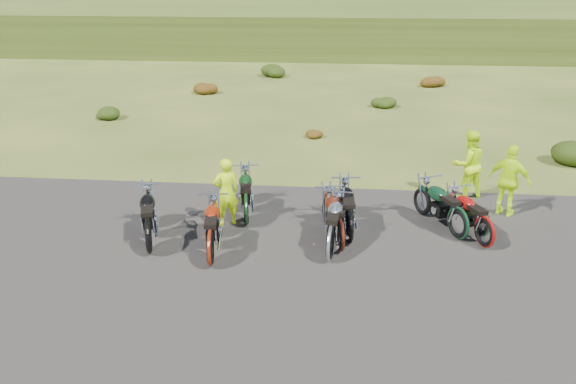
# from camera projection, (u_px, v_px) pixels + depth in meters

# --- Properties ---
(ground) EXTENTS (300.00, 300.00, 0.00)m
(ground) POSITION_uv_depth(u_px,v_px,m) (307.00, 254.00, 12.18)
(ground) COLOR #384B19
(ground) RESTS_ON ground
(gravel_pad) EXTENTS (20.00, 12.00, 0.04)m
(gravel_pad) POSITION_uv_depth(u_px,v_px,m) (300.00, 304.00, 10.33)
(gravel_pad) COLOR black
(gravel_pad) RESTS_ON ground
(hill_slope) EXTENTS (300.00, 45.97, 9.37)m
(hill_slope) POSITION_uv_depth(u_px,v_px,m) (337.00, 31.00, 58.52)
(hill_slope) COLOR #2F4115
(hill_slope) RESTS_ON ground
(hill_plateau) EXTENTS (300.00, 90.00, 9.17)m
(hill_plateau) POSITION_uv_depth(u_px,v_px,m) (341.00, 2.00, 114.13)
(hill_plateau) COLOR #2F4115
(hill_plateau) RESTS_ON ground
(shrub_1) EXTENTS (1.03, 1.03, 0.61)m
(shrub_1) POSITION_uv_depth(u_px,v_px,m) (106.00, 111.00, 23.35)
(shrub_1) COLOR black
(shrub_1) RESTS_ON ground
(shrub_2) EXTENTS (1.30, 1.30, 0.77)m
(shrub_2) POSITION_uv_depth(u_px,v_px,m) (204.00, 87.00, 27.98)
(shrub_2) COLOR #5C260B
(shrub_2) RESTS_ON ground
(shrub_3) EXTENTS (1.56, 1.56, 0.92)m
(shrub_3) POSITION_uv_depth(u_px,v_px,m) (274.00, 69.00, 32.60)
(shrub_3) COLOR black
(shrub_3) RESTS_ON ground
(shrub_4) EXTENTS (0.77, 0.77, 0.45)m
(shrub_4) POSITION_uv_depth(u_px,v_px,m) (312.00, 132.00, 20.66)
(shrub_4) COLOR #5C260B
(shrub_4) RESTS_ON ground
(shrub_5) EXTENTS (1.03, 1.03, 0.61)m
(shrub_5) POSITION_uv_depth(u_px,v_px,m) (383.00, 101.00, 25.29)
(shrub_5) COLOR black
(shrub_5) RESTS_ON ground
(shrub_6) EXTENTS (1.30, 1.30, 0.77)m
(shrub_6) POSITION_uv_depth(u_px,v_px,m) (432.00, 79.00, 29.92)
(shrub_6) COLOR #5C260B
(shrub_6) RESTS_ON ground
(motorcycle_0) EXTENTS (1.39, 2.35, 1.17)m
(motorcycle_0) POSITION_uv_depth(u_px,v_px,m) (150.00, 253.00, 12.21)
(motorcycle_0) COLOR black
(motorcycle_0) RESTS_ON ground
(motorcycle_1) EXTENTS (1.04, 2.26, 1.14)m
(motorcycle_1) POSITION_uv_depth(u_px,v_px,m) (211.00, 266.00, 11.69)
(motorcycle_1) COLOR maroon
(motorcycle_1) RESTS_ON ground
(motorcycle_2) EXTENTS (1.08, 2.25, 1.13)m
(motorcycle_2) POSITION_uv_depth(u_px,v_px,m) (247.00, 225.00, 13.58)
(motorcycle_2) COLOR black
(motorcycle_2) RESTS_ON ground
(motorcycle_3) EXTENTS (0.93, 2.20, 1.12)m
(motorcycle_3) POSITION_uv_depth(u_px,v_px,m) (330.00, 260.00, 11.91)
(motorcycle_3) COLOR #BBBBC0
(motorcycle_3) RESTS_ON ground
(motorcycle_4) EXTENTS (1.17, 2.21, 1.10)m
(motorcycle_4) POSITION_uv_depth(u_px,v_px,m) (339.00, 251.00, 12.29)
(motorcycle_4) COLOR #47170B
(motorcycle_4) RESTS_ON ground
(motorcycle_5) EXTENTS (0.93, 2.26, 1.15)m
(motorcycle_5) POSITION_uv_depth(u_px,v_px,m) (349.00, 243.00, 12.65)
(motorcycle_5) COLOR black
(motorcycle_5) RESTS_ON ground
(motorcycle_6) EXTENTS (1.40, 2.12, 1.06)m
(motorcycle_6) POSITION_uv_depth(u_px,v_px,m) (482.00, 248.00, 12.46)
(motorcycle_6) COLOR maroon
(motorcycle_6) RESTS_ON ground
(motorcycle_7) EXTENTS (1.60, 2.24, 1.13)m
(motorcycle_7) POSITION_uv_depth(u_px,v_px,m) (456.00, 239.00, 12.85)
(motorcycle_7) COLOR black
(motorcycle_7) RESTS_ON ground
(person_middle) EXTENTS (0.72, 0.64, 1.66)m
(person_middle) POSITION_uv_depth(u_px,v_px,m) (226.00, 193.00, 13.27)
(person_middle) COLOR #B8E60C
(person_middle) RESTS_ON ground
(person_right_a) EXTENTS (1.08, 0.96, 1.85)m
(person_right_a) POSITION_uv_depth(u_px,v_px,m) (468.00, 165.00, 14.91)
(person_right_a) COLOR #B8E60C
(person_right_a) RESTS_ON ground
(person_right_b) EXTENTS (1.13, 0.96, 1.81)m
(person_right_b) POSITION_uv_depth(u_px,v_px,m) (509.00, 182.00, 13.79)
(person_right_b) COLOR #B8E60C
(person_right_b) RESTS_ON ground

